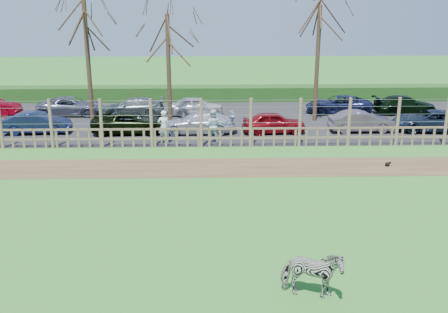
{
  "coord_description": "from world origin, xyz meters",
  "views": [
    {
      "loc": [
        0.48,
        -16.56,
        6.71
      ],
      "look_at": [
        1.0,
        2.5,
        1.1
      ],
      "focal_mm": 40.0,
      "sensor_mm": 36.0,
      "label": 1
    }
  ],
  "objects_px": {
    "visitor_a": "(164,127)",
    "car_2": "(130,122)",
    "tree_right": "(319,35)",
    "car_12": "(338,105)",
    "car_4": "(274,122)",
    "car_5": "(361,121)",
    "car_10": "(196,106)",
    "car_1": "(37,123)",
    "car_8": "(72,106)",
    "crow": "(388,164)",
    "car_3": "(198,123)",
    "tree_mid": "(168,43)",
    "car_13": "(405,105)",
    "car_9": "(132,107)",
    "car_6": "(431,121)",
    "zebra": "(312,274)",
    "visitor_b": "(213,126)",
    "tree_left": "(86,30)"
  },
  "relations": [
    {
      "from": "car_2",
      "to": "car_3",
      "type": "xyz_separation_m",
      "value": [
        3.81,
        -0.14,
        0.0
      ]
    },
    {
      "from": "car_2",
      "to": "car_8",
      "type": "bearing_deg",
      "value": 39.86
    },
    {
      "from": "car_9",
      "to": "car_12",
      "type": "relative_size",
      "value": 0.96
    },
    {
      "from": "visitor_b",
      "to": "car_12",
      "type": "relative_size",
      "value": 0.4
    },
    {
      "from": "zebra",
      "to": "car_8",
      "type": "bearing_deg",
      "value": 41.55
    },
    {
      "from": "visitor_b",
      "to": "car_3",
      "type": "bearing_deg",
      "value": -55.03
    },
    {
      "from": "visitor_a",
      "to": "car_1",
      "type": "height_order",
      "value": "visitor_a"
    },
    {
      "from": "tree_right",
      "to": "car_12",
      "type": "relative_size",
      "value": 1.7
    },
    {
      "from": "car_6",
      "to": "car_12",
      "type": "xyz_separation_m",
      "value": [
        -4.02,
        5.18,
        0.0
      ]
    },
    {
      "from": "crow",
      "to": "car_3",
      "type": "distance_m",
      "value": 10.71
    },
    {
      "from": "tree_mid",
      "to": "car_13",
      "type": "height_order",
      "value": "tree_mid"
    },
    {
      "from": "tree_mid",
      "to": "crow",
      "type": "xyz_separation_m",
      "value": [
        10.36,
        -9.03,
        -4.76
      ]
    },
    {
      "from": "car_5",
      "to": "car_8",
      "type": "xyz_separation_m",
      "value": [
        -17.7,
        5.16,
        0.0
      ]
    },
    {
      "from": "car_3",
      "to": "car_12",
      "type": "distance_m",
      "value": 10.67
    },
    {
      "from": "car_4",
      "to": "car_8",
      "type": "relative_size",
      "value": 0.82
    },
    {
      "from": "car_1",
      "to": "car_10",
      "type": "xyz_separation_m",
      "value": [
        8.78,
        4.91,
        0.0
      ]
    },
    {
      "from": "tree_mid",
      "to": "car_4",
      "type": "height_order",
      "value": "tree_mid"
    },
    {
      "from": "car_3",
      "to": "car_10",
      "type": "xyz_separation_m",
      "value": [
        -0.24,
        5.1,
        0.0
      ]
    },
    {
      "from": "tree_right",
      "to": "car_4",
      "type": "height_order",
      "value": "tree_right"
    },
    {
      "from": "car_4",
      "to": "car_8",
      "type": "xyz_separation_m",
      "value": [
        -12.7,
        5.31,
        0.0
      ]
    },
    {
      "from": "visitor_a",
      "to": "car_12",
      "type": "relative_size",
      "value": 0.4
    },
    {
      "from": "car_6",
      "to": "car_8",
      "type": "relative_size",
      "value": 1.0
    },
    {
      "from": "car_3",
      "to": "car_4",
      "type": "relative_size",
      "value": 1.17
    },
    {
      "from": "tree_mid",
      "to": "car_2",
      "type": "relative_size",
      "value": 1.58
    },
    {
      "from": "car_10",
      "to": "tree_mid",
      "type": "bearing_deg",
      "value": 141.41
    },
    {
      "from": "car_5",
      "to": "car_10",
      "type": "bearing_deg",
      "value": 60.79
    },
    {
      "from": "crow",
      "to": "car_6",
      "type": "xyz_separation_m",
      "value": [
        4.69,
        6.51,
        0.53
      ]
    },
    {
      "from": "car_13",
      "to": "car_5",
      "type": "bearing_deg",
      "value": 135.88
    },
    {
      "from": "visitor_a",
      "to": "crow",
      "type": "height_order",
      "value": "visitor_a"
    },
    {
      "from": "visitor_a",
      "to": "zebra",
      "type": "bearing_deg",
      "value": 96.29
    },
    {
      "from": "tree_right",
      "to": "car_9",
      "type": "distance_m",
      "value": 12.59
    },
    {
      "from": "crow",
      "to": "car_5",
      "type": "xyz_separation_m",
      "value": [
        0.68,
        6.45,
        0.53
      ]
    },
    {
      "from": "car_1",
      "to": "car_8",
      "type": "distance_m",
      "value": 5.07
    },
    {
      "from": "tree_left",
      "to": "car_8",
      "type": "distance_m",
      "value": 6.5
    },
    {
      "from": "car_4",
      "to": "car_10",
      "type": "distance_m",
      "value": 6.86
    },
    {
      "from": "visitor_a",
      "to": "car_9",
      "type": "distance_m",
      "value": 7.4
    },
    {
      "from": "car_13",
      "to": "car_9",
      "type": "bearing_deg",
      "value": 88.05
    },
    {
      "from": "zebra",
      "to": "car_12",
      "type": "distance_m",
      "value": 22.94
    },
    {
      "from": "visitor_b",
      "to": "car_2",
      "type": "bearing_deg",
      "value": -11.75
    },
    {
      "from": "car_12",
      "to": "crow",
      "type": "bearing_deg",
      "value": 3.68
    },
    {
      "from": "car_1",
      "to": "car_13",
      "type": "bearing_deg",
      "value": -81.42
    },
    {
      "from": "visitor_a",
      "to": "car_2",
      "type": "relative_size",
      "value": 0.4
    },
    {
      "from": "car_3",
      "to": "car_6",
      "type": "xyz_separation_m",
      "value": [
        13.28,
        0.14,
        0.0
      ]
    },
    {
      "from": "tree_mid",
      "to": "car_3",
      "type": "relative_size",
      "value": 1.65
    },
    {
      "from": "car_5",
      "to": "car_4",
      "type": "bearing_deg",
      "value": 90.41
    },
    {
      "from": "crow",
      "to": "car_2",
      "type": "height_order",
      "value": "car_2"
    },
    {
      "from": "car_9",
      "to": "car_10",
      "type": "xyz_separation_m",
      "value": [
        4.14,
        0.32,
        0.0
      ]
    },
    {
      "from": "tree_mid",
      "to": "car_13",
      "type": "bearing_deg",
      "value": 9.04
    },
    {
      "from": "crow",
      "to": "car_6",
      "type": "height_order",
      "value": "car_6"
    },
    {
      "from": "tree_right",
      "to": "car_10",
      "type": "distance_m",
      "value": 8.98
    }
  ]
}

